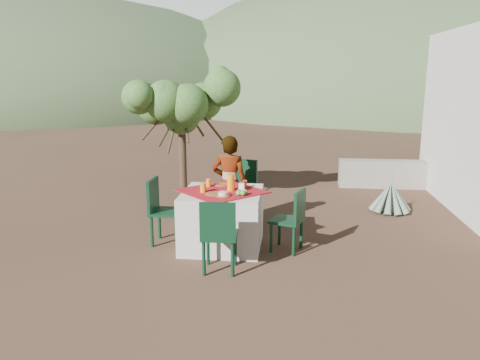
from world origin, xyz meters
name	(u,v)px	position (x,y,z in m)	size (l,w,h in m)	color
ground	(196,237)	(0.00, 0.00, 0.00)	(160.00, 160.00, 0.00)	#3A251A
table	(222,219)	(0.42, -0.29, 0.38)	(1.30, 1.30, 0.76)	beige
chair_far	(240,189)	(0.55, 0.70, 0.55)	(0.58, 0.58, 0.99)	black
chair_near	(219,233)	(0.52, -1.16, 0.49)	(0.42, 0.42, 0.87)	black
chair_left	(161,208)	(-0.40, -0.26, 0.50)	(0.42, 0.42, 0.89)	black
chair_right	(292,217)	(1.34, -0.37, 0.46)	(0.48, 0.48, 0.82)	black
person	(230,184)	(0.44, 0.37, 0.70)	(0.51, 0.34, 1.40)	#8C6651
shrub_tree	(186,111)	(-0.50, 1.78, 1.63)	(1.76, 1.73, 2.07)	#443222
agave	(390,198)	(2.97, 1.60, 0.24)	(0.69, 0.66, 0.72)	slate
stone_wall	(404,174)	(3.60, 3.40, 0.28)	(2.60, 0.35, 0.55)	gray
hill_near_left	(51,103)	(-18.00, 30.00, 0.00)	(40.00, 40.00, 16.00)	#334929
hill_near_right	(417,101)	(12.00, 36.00, 0.00)	(48.00, 48.00, 20.00)	#334929
hill_far_center	(249,93)	(-4.00, 52.00, 0.00)	(60.00, 60.00, 24.00)	slate
plate_far	(222,185)	(0.37, 0.03, 0.77)	(0.21, 0.21, 0.01)	brown
plate_near	(214,194)	(0.35, -0.49, 0.77)	(0.21, 0.21, 0.01)	brown
glass_far	(208,183)	(0.21, -0.08, 0.81)	(0.06, 0.06, 0.11)	orange
glass_near	(203,188)	(0.20, -0.39, 0.82)	(0.08, 0.08, 0.12)	orange
juice_pitcher	(231,183)	(0.54, -0.27, 0.87)	(0.10, 0.10, 0.21)	orange
bowl_plate	(223,196)	(0.48, -0.56, 0.77)	(0.18, 0.18, 0.01)	brown
white_bowl	(223,194)	(0.48, -0.56, 0.80)	(0.12, 0.12, 0.04)	white
jar_left	(242,185)	(0.67, -0.17, 0.81)	(0.06, 0.06, 0.10)	#D95826
jar_right	(245,184)	(0.70, -0.04, 0.81)	(0.06, 0.06, 0.09)	#D95826
napkin_holder	(242,187)	(0.68, -0.24, 0.81)	(0.07, 0.04, 0.10)	white
fruit_cluster	(241,192)	(0.70, -0.49, 0.80)	(0.14, 0.13, 0.07)	#569B38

